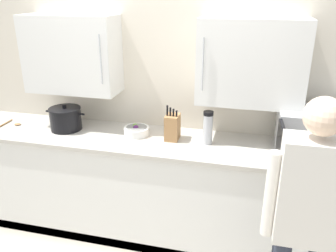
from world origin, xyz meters
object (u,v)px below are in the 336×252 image
at_px(thermos_flask, 208,128).
at_px(person_figure, 306,213).
at_px(stock_pot, 66,119).
at_px(fruit_bowl, 137,130).
at_px(knife_block, 172,127).
at_px(microwave_oven, 309,132).
at_px(wooden_spoon, 12,124).

bearing_deg(thermos_flask, person_figure, -52.13).
relative_size(stock_pot, fruit_bowl, 1.70).
bearing_deg(person_figure, fruit_bowl, 145.27).
height_order(knife_block, stock_pot, knife_block).
bearing_deg(microwave_oven, stock_pot, -179.79).
relative_size(fruit_bowl, person_figure, 0.13).
xyz_separation_m(knife_block, fruit_bowl, (-0.32, 0.02, -0.07)).
xyz_separation_m(knife_block, wooden_spoon, (-1.54, -0.04, -0.10)).
bearing_deg(microwave_oven, fruit_bowl, 179.07).
bearing_deg(thermos_flask, wooden_spoon, -179.48).
bearing_deg(knife_block, fruit_bowl, 177.02).
bearing_deg(knife_block, wooden_spoon, -178.66).
distance_m(microwave_oven, person_figure, 0.89).
distance_m(microwave_oven, knife_block, 1.07).
bearing_deg(microwave_oven, person_figure, -96.81).
distance_m(fruit_bowl, person_figure, 1.57).
relative_size(microwave_oven, thermos_flask, 2.78).
bearing_deg(wooden_spoon, stock_pot, 2.33).
height_order(knife_block, wooden_spoon, knife_block).
relative_size(knife_block, person_figure, 0.18).
relative_size(knife_block, stock_pot, 0.81).
bearing_deg(wooden_spoon, fruit_bowl, 2.49).
bearing_deg(stock_pot, microwave_oven, 0.21).
distance_m(stock_pot, thermos_flask, 1.28).
distance_m(microwave_oven, fruit_bowl, 1.40).
distance_m(microwave_oven, stock_pot, 2.05).
xyz_separation_m(stock_pot, fruit_bowl, (0.66, 0.03, -0.06)).
relative_size(wooden_spoon, person_figure, 0.12).
distance_m(knife_block, wooden_spoon, 1.54).
relative_size(microwave_oven, wooden_spoon, 3.96).
xyz_separation_m(fruit_bowl, person_figure, (1.29, -0.89, -0.01)).
distance_m(microwave_oven, wooden_spoon, 2.61).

